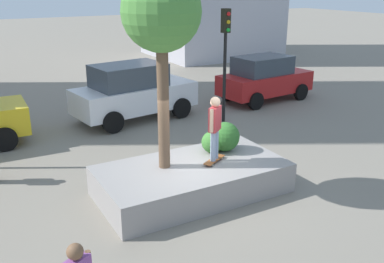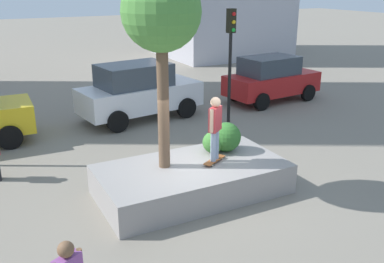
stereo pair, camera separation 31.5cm
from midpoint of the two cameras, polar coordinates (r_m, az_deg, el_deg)
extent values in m
plane|color=gray|center=(11.35, 1.11, -7.79)|extent=(120.00, 120.00, 0.00)
cube|color=gray|center=(11.10, 0.82, -6.27)|extent=(4.70, 2.47, 0.76)
cylinder|color=brown|center=(10.36, -2.93, 3.67)|extent=(0.28, 0.28, 3.24)
sphere|color=#4C8C3D|center=(10.00, -3.14, 15.45)|extent=(1.82, 1.82, 1.82)
sphere|color=#2D6628|center=(11.76, 5.28, -0.72)|extent=(0.80, 0.80, 0.80)
sphere|color=#3D7A33|center=(11.66, 3.59, -1.42)|extent=(0.59, 0.59, 0.59)
cube|color=brown|center=(11.12, 3.78, -3.75)|extent=(0.80, 0.58, 0.02)
sphere|color=beige|center=(11.37, 4.05, -3.41)|extent=(0.06, 0.06, 0.06)
sphere|color=beige|center=(11.30, 4.79, -3.58)|extent=(0.06, 0.06, 0.06)
sphere|color=beige|center=(10.96, 2.74, -4.27)|extent=(0.06, 0.06, 0.06)
sphere|color=beige|center=(10.89, 3.50, -4.46)|extent=(0.06, 0.06, 0.06)
cylinder|color=#8C9EB7|center=(10.89, 3.65, -1.99)|extent=(0.14, 0.14, 0.78)
cylinder|color=#8C9EB7|center=(11.05, 4.01, -1.68)|extent=(0.14, 0.14, 0.78)
cube|color=#B23338|center=(10.74, 3.91, 1.63)|extent=(0.46, 0.42, 0.61)
cylinder|color=#D8AD8C|center=(10.53, 3.45, 1.38)|extent=(0.10, 0.10, 0.58)
cylinder|color=#D8AD8C|center=(10.94, 4.35, 2.05)|extent=(0.10, 0.10, 0.58)
sphere|color=#D8AD8C|center=(10.62, 3.96, 3.86)|extent=(0.25, 0.25, 0.25)
cylinder|color=black|center=(16.93, -22.73, 1.32)|extent=(0.79, 0.26, 0.79)
cylinder|color=black|center=(15.07, -22.22, -0.70)|extent=(0.79, 0.26, 0.79)
cube|color=white|center=(17.09, -6.27, 4.54)|extent=(4.94, 2.64, 0.94)
cube|color=#38424C|center=(16.78, -7.08, 7.37)|extent=(2.86, 2.10, 0.85)
cylinder|color=black|center=(18.77, -3.73, 4.46)|extent=(0.83, 0.35, 0.80)
cylinder|color=black|center=(17.19, -0.21, 3.12)|extent=(0.83, 0.35, 0.80)
cylinder|color=black|center=(17.43, -12.14, 2.91)|extent=(0.83, 0.35, 0.80)
cylinder|color=black|center=(15.71, -9.18, 1.31)|extent=(0.83, 0.35, 0.80)
cube|color=#B21E1E|center=(19.95, 10.89, 6.23)|extent=(4.51, 2.26, 0.87)
cube|color=#38424C|center=(19.63, 10.58, 8.51)|extent=(2.59, 1.85, 0.78)
cylinder|color=black|center=(21.63, 11.83, 5.98)|extent=(0.76, 0.29, 0.74)
cylinder|color=black|center=(20.42, 15.42, 4.92)|extent=(0.76, 0.29, 0.74)
cylinder|color=black|center=(19.80, 6.06, 5.08)|extent=(0.76, 0.29, 0.74)
cylinder|color=black|center=(18.47, 9.63, 3.89)|extent=(0.76, 0.29, 0.74)
cylinder|color=black|center=(16.43, 5.50, 6.91)|extent=(0.12, 0.12, 3.37)
cube|color=black|center=(16.12, 5.74, 14.26)|extent=(0.30, 0.27, 0.85)
sphere|color=red|center=(15.98, 6.12, 15.09)|extent=(0.14, 0.14, 0.14)
sphere|color=gold|center=(16.01, 6.08, 14.09)|extent=(0.14, 0.14, 0.14)
sphere|color=green|center=(16.03, 6.05, 13.09)|extent=(0.14, 0.14, 0.14)
sphere|color=brown|center=(6.69, -14.91, -14.74)|extent=(0.25, 0.25, 0.25)
camera|label=1|loc=(0.16, -89.15, 0.30)|focal=40.63mm
camera|label=2|loc=(0.16, 90.85, -0.30)|focal=40.63mm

